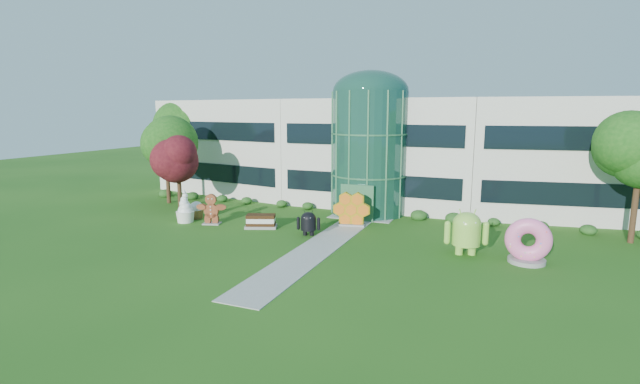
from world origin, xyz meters
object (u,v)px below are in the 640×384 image
at_px(android_green, 467,230).
at_px(android_black, 308,222).
at_px(gingerbread, 211,209).
at_px(donut, 528,240).

xyz_separation_m(android_green, android_black, (-10.21, 0.31, -0.55)).
height_order(android_green, android_black, android_green).
bearing_deg(android_black, gingerbread, 163.49).
height_order(android_black, gingerbread, gingerbread).
bearing_deg(android_green, gingerbread, 162.05).
bearing_deg(android_green, donut, -20.47).
distance_m(android_green, gingerbread, 18.14).
bearing_deg(donut, android_black, 176.88).
bearing_deg(android_black, android_green, -17.32).
xyz_separation_m(android_black, donut, (13.50, -0.54, 0.35)).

